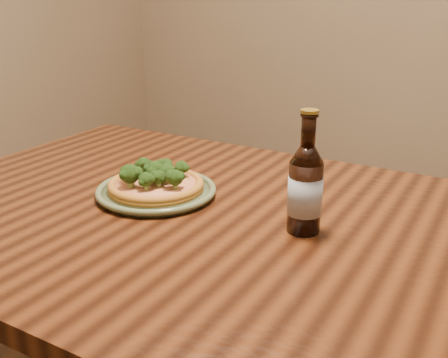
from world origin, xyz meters
The scene contains 4 objects.
table centered at (0.00, 0.10, 0.66)m, with size 1.60×0.90×0.75m.
plate centered at (-0.28, 0.12, 0.76)m, with size 0.26×0.26×0.02m.
pizza centered at (-0.28, 0.12, 0.78)m, with size 0.21×0.21×0.07m.
beer_bottle centered at (0.06, 0.12, 0.83)m, with size 0.06×0.06×0.23m.
Camera 1 is at (0.38, -0.72, 1.18)m, focal length 42.00 mm.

